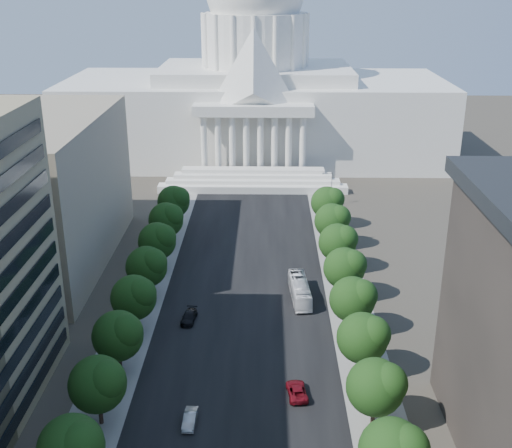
# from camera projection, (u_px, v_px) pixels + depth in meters

# --- Properties ---
(road_asphalt) EXTENTS (30.00, 260.00, 0.01)m
(road_asphalt) POSITION_uv_depth(u_px,v_px,m) (246.00, 283.00, 124.33)
(road_asphalt) COLOR black
(road_asphalt) RESTS_ON ground
(sidewalk_left) EXTENTS (8.00, 260.00, 0.02)m
(sidewalk_left) POSITION_uv_depth(u_px,v_px,m) (149.00, 282.00, 124.64)
(sidewalk_left) COLOR gray
(sidewalk_left) RESTS_ON ground
(sidewalk_right) EXTENTS (8.00, 260.00, 0.02)m
(sidewalk_right) POSITION_uv_depth(u_px,v_px,m) (344.00, 284.00, 124.03)
(sidewalk_right) COLOR gray
(sidewalk_right) RESTS_ON ground
(capitol) EXTENTS (120.00, 56.00, 73.00)m
(capitol) POSITION_uv_depth(u_px,v_px,m) (255.00, 95.00, 205.51)
(capitol) COLOR white
(capitol) RESTS_ON ground
(office_block_left_far) EXTENTS (38.00, 52.00, 30.00)m
(office_block_left_far) POSITION_uv_depth(u_px,v_px,m) (9.00, 192.00, 128.98)
(office_block_left_far) COLOR gray
(office_block_left_far) RESTS_ON ground
(tree_l_c) EXTENTS (7.79, 7.60, 9.97)m
(tree_l_c) POSITION_uv_depth(u_px,v_px,m) (73.00, 447.00, 71.77)
(tree_l_c) COLOR #33261C
(tree_l_c) RESTS_ON ground
(tree_l_d) EXTENTS (7.79, 7.60, 9.97)m
(tree_l_d) POSITION_uv_depth(u_px,v_px,m) (100.00, 383.00, 82.96)
(tree_l_d) COLOR #33261C
(tree_l_d) RESTS_ON ground
(tree_l_e) EXTENTS (7.79, 7.60, 9.97)m
(tree_l_e) POSITION_uv_depth(u_px,v_px,m) (120.00, 335.00, 94.14)
(tree_l_e) COLOR #33261C
(tree_l_e) RESTS_ON ground
(tree_l_f) EXTENTS (7.79, 7.60, 9.97)m
(tree_l_f) POSITION_uv_depth(u_px,v_px,m) (135.00, 297.00, 105.32)
(tree_l_f) COLOR #33261C
(tree_l_f) RESTS_ON ground
(tree_l_g) EXTENTS (7.79, 7.60, 9.97)m
(tree_l_g) POSITION_uv_depth(u_px,v_px,m) (148.00, 266.00, 116.51)
(tree_l_g) COLOR #33261C
(tree_l_g) RESTS_ON ground
(tree_l_h) EXTENTS (7.79, 7.60, 9.97)m
(tree_l_h) POSITION_uv_depth(u_px,v_px,m) (159.00, 240.00, 127.69)
(tree_l_h) COLOR #33261C
(tree_l_h) RESTS_ON ground
(tree_l_i) EXTENTS (7.79, 7.60, 9.97)m
(tree_l_i) POSITION_uv_depth(u_px,v_px,m) (167.00, 219.00, 138.87)
(tree_l_i) COLOR #33261C
(tree_l_i) RESTS_ON ground
(tree_l_j) EXTENTS (7.79, 7.60, 9.97)m
(tree_l_j) POSITION_uv_depth(u_px,v_px,m) (175.00, 201.00, 150.05)
(tree_l_j) COLOR #33261C
(tree_l_j) RESTS_ON ground
(tree_r_d) EXTENTS (7.79, 7.60, 9.97)m
(tree_r_d) POSITION_uv_depth(u_px,v_px,m) (378.00, 386.00, 82.38)
(tree_r_d) COLOR #33261C
(tree_r_d) RESTS_ON ground
(tree_r_e) EXTENTS (7.79, 7.60, 9.97)m
(tree_r_e) POSITION_uv_depth(u_px,v_px,m) (365.00, 337.00, 93.56)
(tree_r_e) COLOR #33261C
(tree_r_e) RESTS_ON ground
(tree_r_f) EXTENTS (7.79, 7.60, 9.97)m
(tree_r_f) POSITION_uv_depth(u_px,v_px,m) (355.00, 298.00, 104.75)
(tree_r_f) COLOR #33261C
(tree_r_f) RESTS_ON ground
(tree_r_g) EXTENTS (7.79, 7.60, 9.97)m
(tree_r_g) POSITION_uv_depth(u_px,v_px,m) (346.00, 267.00, 115.93)
(tree_r_g) COLOR #33261C
(tree_r_g) RESTS_ON ground
(tree_r_h) EXTENTS (7.79, 7.60, 9.97)m
(tree_r_h) POSITION_uv_depth(u_px,v_px,m) (339.00, 241.00, 127.11)
(tree_r_h) COLOR #33261C
(tree_r_h) RESTS_ON ground
(tree_r_i) EXTENTS (7.79, 7.60, 9.97)m
(tree_r_i) POSITION_uv_depth(u_px,v_px,m) (334.00, 220.00, 138.30)
(tree_r_i) COLOR #33261C
(tree_r_i) RESTS_ON ground
(tree_r_j) EXTENTS (7.79, 7.60, 9.97)m
(tree_r_j) POSITION_uv_depth(u_px,v_px,m) (329.00, 202.00, 149.48)
(tree_r_j) COLOR #33261C
(tree_r_j) RESTS_ON ground
(streetlight_c) EXTENTS (2.61, 0.44, 9.00)m
(streetlight_c) POSITION_uv_depth(u_px,v_px,m) (375.00, 340.00, 93.95)
(streetlight_c) COLOR gray
(streetlight_c) RESTS_ON ground
(streetlight_d) EXTENTS (2.61, 0.44, 9.00)m
(streetlight_d) POSITION_uv_depth(u_px,v_px,m) (354.00, 268.00, 117.25)
(streetlight_d) COLOR gray
(streetlight_d) RESTS_ON ground
(streetlight_e) EXTENTS (2.61, 0.44, 9.00)m
(streetlight_e) POSITION_uv_depth(u_px,v_px,m) (340.00, 219.00, 140.54)
(streetlight_e) COLOR gray
(streetlight_e) RESTS_ON ground
(streetlight_f) EXTENTS (2.61, 0.44, 9.00)m
(streetlight_f) POSITION_uv_depth(u_px,v_px,m) (329.00, 184.00, 163.84)
(streetlight_f) COLOR gray
(streetlight_f) RESTS_ON ground
(car_silver) EXTENTS (1.82, 4.76, 1.55)m
(car_silver) POSITION_uv_depth(u_px,v_px,m) (190.00, 419.00, 85.05)
(car_silver) COLOR #A4A7AB
(car_silver) RESTS_ON ground
(car_red) EXTENTS (3.25, 5.94, 1.58)m
(car_red) POSITION_uv_depth(u_px,v_px,m) (297.00, 391.00, 90.80)
(car_red) COLOR maroon
(car_red) RESTS_ON ground
(car_dark_b) EXTENTS (2.77, 5.61, 1.57)m
(car_dark_b) POSITION_uv_depth(u_px,v_px,m) (189.00, 317.00, 110.40)
(car_dark_b) COLOR black
(car_dark_b) RESTS_ON ground
(city_bus) EXTENTS (3.94, 12.90, 3.54)m
(city_bus) POSITION_uv_depth(u_px,v_px,m) (300.00, 290.00, 117.71)
(city_bus) COLOR silver
(city_bus) RESTS_ON ground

